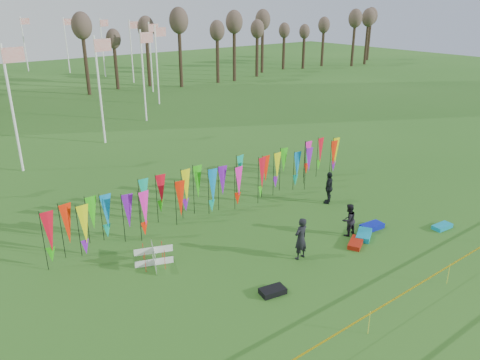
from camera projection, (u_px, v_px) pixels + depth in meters
ground at (339, 278)px, 18.78m from camera, size 160.00×160.00×0.00m
banner_row at (224, 181)px, 24.47m from camera, size 18.64×0.64×2.45m
caution_tape_near at (399, 297)px, 16.25m from camera, size 26.00×0.02×0.90m
tree_line at (258, 31)px, 67.24m from camera, size 53.92×1.92×7.84m
box_kite at (154, 256)px, 19.45m from camera, size 0.81×0.81×0.90m
person_left at (301, 239)px, 19.84m from camera, size 0.73×0.56×1.90m
person_mid at (348, 220)px, 21.89m from camera, size 0.80×0.52×1.58m
person_right at (329, 188)px, 25.34m from camera, size 1.21×1.04×1.80m
kite_bag_turquoise at (364, 235)px, 21.91m from camera, size 1.35×1.15×0.24m
kite_bag_blue at (372, 226)px, 22.74m from camera, size 1.20×0.71×0.24m
kite_bag_red at (356, 243)px, 21.22m from camera, size 1.29×1.03×0.22m
kite_bag_black at (273, 291)px, 17.72m from camera, size 1.06×0.73×0.22m
kite_bag_teal at (442, 226)px, 22.77m from camera, size 1.07×0.57×0.20m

